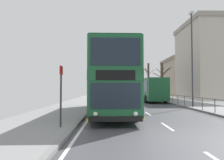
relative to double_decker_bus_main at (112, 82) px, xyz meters
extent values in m
cube|color=#444449|center=(2.58, -7.43, -2.31)|extent=(8.40, 140.00, 0.06)
cube|color=silver|center=(2.58, -4.83, -2.27)|extent=(0.12, 2.00, 0.00)
cube|color=silver|center=(2.58, -0.03, -2.27)|extent=(0.12, 2.00, 0.00)
cube|color=silver|center=(2.58, 4.77, -2.27)|extent=(0.12, 2.00, 0.00)
cube|color=silver|center=(2.58, 9.57, -2.27)|extent=(0.12, 2.00, 0.00)
cube|color=silver|center=(2.58, 14.37, -2.27)|extent=(0.12, 2.00, 0.00)
cube|color=silver|center=(2.58, 19.17, -2.27)|extent=(0.12, 2.00, 0.00)
cube|color=silver|center=(2.58, 23.97, -2.27)|extent=(0.12, 2.00, 0.00)
cube|color=silver|center=(2.58, 28.77, -2.27)|extent=(0.12, 2.00, 0.00)
cube|color=silver|center=(2.58, 33.57, -2.27)|extent=(0.12, 2.00, 0.00)
cube|color=silver|center=(2.58, 38.37, -2.27)|extent=(0.12, 2.00, 0.00)
cube|color=silver|center=(2.58, 43.17, -2.27)|extent=(0.12, 2.00, 0.00)
cube|color=silver|center=(-1.37, -7.43, -2.27)|extent=(0.12, 133.00, 0.00)
cube|color=gray|center=(-1.72, -7.43, -2.21)|extent=(0.20, 140.00, 0.14)
cube|color=gray|center=(-3.82, -7.43, -2.21)|extent=(4.00, 140.00, 0.14)
cube|color=#19512D|center=(0.00, 0.01, -1.03)|extent=(2.79, 10.95, 1.80)
cube|color=#19512D|center=(0.00, 0.01, 0.11)|extent=(2.81, 11.00, 0.47)
cube|color=#19512D|center=(0.00, 0.01, 1.16)|extent=(2.79, 10.95, 1.64)
cube|color=#154527|center=(0.00, 0.01, 2.03)|extent=(2.71, 10.62, 0.08)
cube|color=#19232D|center=(0.13, -5.45, -0.81)|extent=(2.23, 0.08, 1.15)
cube|color=black|center=(0.13, -5.45, 0.11)|extent=(1.77, 0.07, 0.45)
cube|color=#19232D|center=(0.13, -5.45, 1.16)|extent=(2.23, 0.08, 1.25)
cube|color=black|center=(0.13, -5.45, -1.83)|extent=(2.41, 0.14, 0.24)
cube|color=yellow|center=(0.00, 0.01, -1.87)|extent=(2.82, 11.00, 0.10)
cube|color=#19232D|center=(1.27, 0.31, -0.78)|extent=(0.22, 8.49, 0.94)
cube|color=#19232D|center=(1.28, 0.04, 1.25)|extent=(0.26, 9.80, 0.99)
cube|color=#19232D|center=(-1.29, 0.25, -0.78)|extent=(0.22, 8.49, 0.94)
cube|color=#19232D|center=(-1.28, -0.02, 1.25)|extent=(0.26, 9.80, 0.99)
sphere|color=white|center=(1.02, -5.44, -1.61)|extent=(0.20, 0.20, 0.20)
sphere|color=white|center=(-0.76, -5.48, -1.61)|extent=(0.20, 0.20, 0.20)
cube|color=#19232D|center=(1.38, -4.05, -1.15)|extent=(0.04, 0.90, 1.55)
cylinder|color=black|center=(1.29, -3.20, -1.76)|extent=(0.32, 1.05, 1.04)
cylinder|color=black|center=(-1.14, -3.26, -1.76)|extent=(0.32, 1.05, 1.04)
cylinder|color=black|center=(1.13, 3.58, -1.76)|extent=(0.32, 1.05, 1.04)
cylinder|color=black|center=(-1.30, 3.53, -1.76)|extent=(0.32, 1.05, 1.04)
cube|color=#19512D|center=(5.38, 13.41, -0.60)|extent=(2.54, 10.48, 2.71)
cube|color=#19232D|center=(4.15, 13.39, -0.22)|extent=(0.12, 8.88, 1.30)
cube|color=#19232D|center=(6.60, 13.42, -0.22)|extent=(0.12, 8.88, 1.30)
cube|color=#19232D|center=(5.32, 18.65, -0.33)|extent=(2.09, 0.05, 1.63)
cylinder|color=black|center=(4.18, 16.62, -1.80)|extent=(0.29, 0.96, 0.96)
cylinder|color=black|center=(6.51, 16.65, -1.80)|extent=(0.29, 0.96, 0.96)
cylinder|color=black|center=(4.25, 9.97, -1.80)|extent=(0.29, 0.96, 0.96)
cylinder|color=black|center=(6.58, 10.00, -1.80)|extent=(0.29, 0.96, 0.96)
cylinder|color=#2D3338|center=(7.03, -0.70, -1.66)|extent=(0.05, 0.05, 0.95)
cylinder|color=#2D3338|center=(7.03, 1.18, -1.66)|extent=(0.05, 0.05, 0.95)
cylinder|color=#2D3338|center=(7.03, 3.05, -1.66)|extent=(0.05, 0.05, 0.95)
cylinder|color=#2D3338|center=(7.03, 4.93, -1.66)|extent=(0.05, 0.05, 0.95)
cylinder|color=#2D3338|center=(7.03, 6.80, -1.66)|extent=(0.05, 0.05, 0.95)
cylinder|color=#2D3338|center=(7.03, 8.68, -1.66)|extent=(0.05, 0.05, 0.95)
cylinder|color=#2D3338|center=(7.03, 10.56, -1.66)|extent=(0.05, 0.05, 0.95)
cylinder|color=#2D3338|center=(7.03, 12.43, -1.66)|extent=(0.05, 0.05, 0.95)
cylinder|color=#2D3338|center=(7.03, 14.31, -1.66)|extent=(0.05, 0.05, 0.95)
cylinder|color=#2D3338|center=(7.03, 16.18, -1.66)|extent=(0.05, 0.05, 0.95)
cylinder|color=#2D3338|center=(7.03, 18.06, -1.66)|extent=(0.05, 0.05, 0.95)
cylinder|color=#2D3338|center=(7.03, 19.94, -1.66)|extent=(0.05, 0.05, 0.95)
cylinder|color=#2D3338|center=(7.03, 21.81, -1.66)|extent=(0.05, 0.05, 0.95)
cylinder|color=#2D3338|center=(7.03, 23.69, -1.66)|extent=(0.05, 0.05, 0.95)
cylinder|color=#2D3338|center=(7.03, 8.68, -1.23)|extent=(0.04, 30.02, 0.04)
cylinder|color=#2D3338|center=(7.03, 8.68, -1.61)|extent=(0.04, 30.02, 0.04)
cylinder|color=#2D2D33|center=(-2.24, -5.65, -0.81)|extent=(0.08, 0.08, 2.65)
cube|color=red|center=(-2.24, -5.63, 0.31)|extent=(0.04, 0.44, 0.36)
cylinder|color=#38383D|center=(7.68, 4.55, 2.23)|extent=(0.14, 0.14, 8.74)
cube|color=#B2B2AD|center=(7.68, 4.55, 6.72)|extent=(0.28, 0.60, 0.20)
cylinder|color=#4C3D2D|center=(7.88, 27.33, 1.28)|extent=(0.42, 0.42, 6.84)
cylinder|color=#4C3D2D|center=(7.80, 26.49, 3.60)|extent=(0.28, 1.76, 1.53)
cylinder|color=#4C3D2D|center=(7.46, 26.98, 2.74)|extent=(0.95, 0.79, 1.96)
cylinder|color=#4C3D2D|center=(7.28, 27.95, 3.41)|extent=(1.30, 1.36, 1.49)
cylinder|color=#4C3D2D|center=(8.67, 27.85, 3.02)|extent=(1.65, 1.12, 1.17)
cylinder|color=#4C3D2D|center=(7.55, 27.14, 3.04)|extent=(0.79, 0.50, 1.03)
cylinder|color=#4C3D2D|center=(8.12, 17.39, 0.68)|extent=(0.44, 0.44, 5.64)
cylinder|color=#4C3D2D|center=(7.85, 18.13, 2.28)|extent=(0.63, 1.56, 1.05)
cylinder|color=#4C3D2D|center=(7.43, 17.43, 1.59)|extent=(1.43, 0.16, 0.83)
cylinder|color=#4C3D2D|center=(8.84, 17.24, 2.16)|extent=(1.56, 0.43, 1.57)
cylinder|color=#4C3D2D|center=(8.53, 16.92, 2.12)|extent=(0.97, 1.07, 1.00)
cylinder|color=#4C3D2D|center=(8.53, 18.22, 2.46)|extent=(0.92, 1.74, 1.26)
cube|color=gray|center=(19.68, 32.94, 1.74)|extent=(12.60, 10.88, 8.03)
cube|color=slate|center=(19.68, 32.94, 6.10)|extent=(13.11, 11.32, 0.70)
cube|color=#B2A899|center=(16.97, 18.08, 3.59)|extent=(9.64, 10.42, 11.74)
cube|color=gray|center=(16.97, 18.08, 9.81)|extent=(10.03, 10.84, 0.70)
camera|label=1|loc=(-0.12, -14.41, -0.47)|focal=32.39mm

